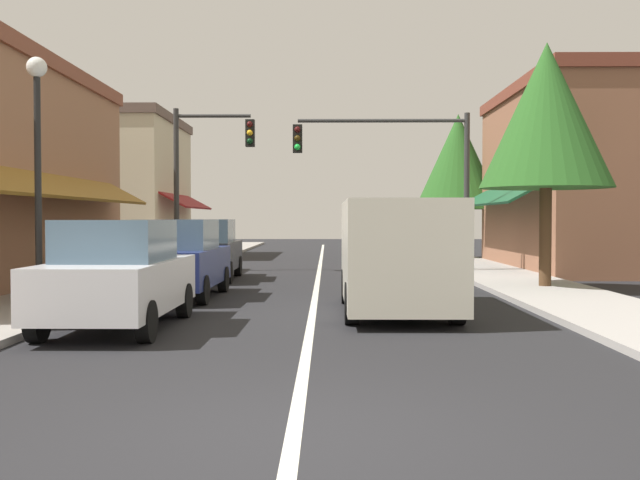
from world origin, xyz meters
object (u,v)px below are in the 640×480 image
Objects in this scene: van_in_lane at (396,253)px; tree_right_near at (546,116)px; street_lamp_left_near at (38,142)px; parked_car_second_left at (179,259)px; parked_car_nearest_left at (118,275)px; traffic_signal_mast_arm at (403,162)px; parked_car_third_left at (206,250)px; tree_right_far at (458,162)px; traffic_signal_left_corner at (202,165)px.

tree_right_near is at bearing 46.55° from van_in_lane.
parked_car_second_left is at bearing 61.03° from street_lamp_left_near.
van_in_lane is 0.84× the size of tree_right_near.
parked_car_nearest_left is 13.60m from traffic_signal_mast_arm.
tree_right_near reaches higher than parked_car_third_left.
tree_right_near reaches higher than street_lamp_left_near.
parked_car_third_left is 0.88× the size of street_lamp_left_near.
tree_right_far reaches higher than parked_car_third_left.
parked_car_third_left is 8.89m from van_in_lane.
parked_car_nearest_left is 13.08m from traffic_signal_left_corner.
street_lamp_left_near is at bearing 144.47° from parked_car_nearest_left.
tree_right_far is (4.43, 18.36, 3.13)m from van_in_lane.
traffic_signal_left_corner reaches higher than parked_car_nearest_left.
parked_car_third_left is 0.75× the size of traffic_signal_left_corner.
traffic_signal_mast_arm reaches higher than parked_car_second_left.
parked_car_second_left is at bearing -168.33° from tree_right_near.
parked_car_nearest_left is 4.63m from parked_car_second_left.
parked_car_second_left is 8.62m from traffic_signal_left_corner.
parked_car_second_left is at bearing -128.17° from traffic_signal_mast_arm.
parked_car_second_left is (0.04, 4.63, 0.00)m from parked_car_nearest_left.
street_lamp_left_near reaches higher than parked_car_third_left.
parked_car_nearest_left is 0.67× the size of tree_right_near.
traffic_signal_mast_arm is 9.13m from tree_right_far.
traffic_signal_mast_arm reaches higher than street_lamp_left_near.
traffic_signal_mast_arm is at bearing 118.30° from tree_right_near.
traffic_signal_left_corner is 1.17× the size of street_lamp_left_near.
traffic_signal_left_corner is (-0.85, 8.14, 2.71)m from parked_car_second_left.
street_lamp_left_near is at bearing -94.96° from traffic_signal_left_corner.
traffic_signal_left_corner is (-5.49, 10.66, 2.45)m from van_in_lane.
traffic_signal_left_corner is (-6.63, 0.78, -0.03)m from traffic_signal_mast_arm.
parked_car_third_left is 7.01m from traffic_signal_mast_arm.
traffic_signal_left_corner is at bearing -142.20° from tree_right_far.
van_in_lane is 0.81× the size of tree_right_far.
traffic_signal_left_corner is at bearing 117.36° from van_in_lane.
tree_right_far reaches higher than parked_car_second_left.
tree_right_far reaches higher than traffic_signal_left_corner.
parked_car_third_left is 8.72m from street_lamp_left_near.
tree_right_near is at bearing -33.36° from traffic_signal_left_corner.
traffic_signal_mast_arm is at bearing 54.49° from street_lamp_left_near.
street_lamp_left_near reaches higher than parked_car_nearest_left.
van_in_lane reaches higher than parked_car_second_left.
street_lamp_left_near is (-1.80, 1.30, 2.28)m from parked_car_nearest_left.
parked_car_second_left is 4.93m from parked_car_third_left.
street_lamp_left_near is (-1.64, -8.25, 2.28)m from parked_car_third_left.
parked_car_third_left is 4.25m from traffic_signal_left_corner.
parked_car_nearest_left is 11.44m from tree_right_near.
traffic_signal_mast_arm is 0.90× the size of tree_right_far.
parked_car_third_left is at bearing -157.93° from traffic_signal_mast_arm.
tree_right_near reaches higher than parked_car_second_left.
parked_car_second_left is 9.75m from traffic_signal_mast_arm.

